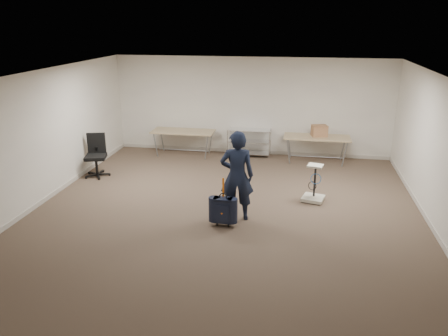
# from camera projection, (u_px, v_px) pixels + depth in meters

# --- Properties ---
(ground) EXTENTS (9.00, 9.00, 0.00)m
(ground) POSITION_uv_depth(u_px,v_px,m) (224.00, 216.00, 8.86)
(ground) COLOR #433528
(ground) RESTS_ON ground
(room_shell) EXTENTS (8.00, 9.00, 9.00)m
(room_shell) POSITION_uv_depth(u_px,v_px,m) (234.00, 189.00, 10.13)
(room_shell) COLOR white
(room_shell) RESTS_ON ground
(folding_table_left) EXTENTS (1.80, 0.75, 0.73)m
(folding_table_left) POSITION_uv_depth(u_px,v_px,m) (183.00, 133.00, 12.63)
(folding_table_left) COLOR tan
(folding_table_left) RESTS_ON ground
(folding_table_right) EXTENTS (1.80, 0.75, 0.73)m
(folding_table_right) POSITION_uv_depth(u_px,v_px,m) (317.00, 138.00, 12.00)
(folding_table_right) COLOR tan
(folding_table_right) RESTS_ON ground
(wire_shelf) EXTENTS (1.22, 0.47, 0.80)m
(wire_shelf) POSITION_uv_depth(u_px,v_px,m) (249.00, 141.00, 12.63)
(wire_shelf) COLOR silver
(wire_shelf) RESTS_ON ground
(person) EXTENTS (0.71, 0.52, 1.81)m
(person) POSITION_uv_depth(u_px,v_px,m) (237.00, 176.00, 8.48)
(person) COLOR black
(person) RESTS_ON ground
(suitcase) EXTENTS (0.36, 0.22, 0.98)m
(suitcase) POSITION_uv_depth(u_px,v_px,m) (223.00, 210.00, 8.34)
(suitcase) COLOR #152131
(suitcase) RESTS_ON ground
(office_chair) EXTENTS (0.65, 0.65, 1.07)m
(office_chair) POSITION_uv_depth(u_px,v_px,m) (97.00, 163.00, 11.06)
(office_chair) COLOR black
(office_chair) RESTS_ON ground
(equipment_cart) EXTENTS (0.55, 0.55, 0.83)m
(equipment_cart) POSITION_uv_depth(u_px,v_px,m) (314.00, 191.00, 9.55)
(equipment_cart) COLOR beige
(equipment_cart) RESTS_ON ground
(cardboard_box) EXTENTS (0.47, 0.39, 0.31)m
(cardboard_box) POSITION_uv_depth(u_px,v_px,m) (319.00, 131.00, 11.99)
(cardboard_box) COLOR #9D7D49
(cardboard_box) RESTS_ON folding_table_right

